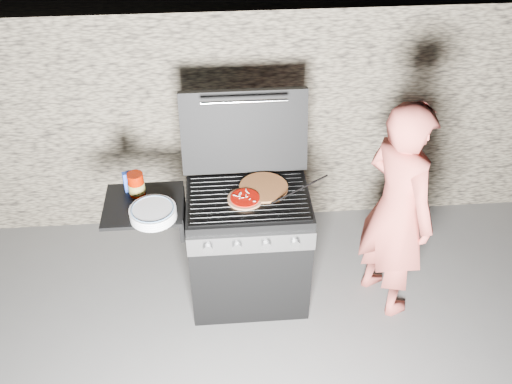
{
  "coord_description": "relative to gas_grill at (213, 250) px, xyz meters",
  "views": [
    {
      "loc": [
        -0.18,
        -2.84,
        3.2
      ],
      "look_at": [
        0.05,
        0.0,
        0.95
      ],
      "focal_mm": 40.0,
      "sensor_mm": 36.0,
      "label": 1
    }
  ],
  "objects": [
    {
      "name": "ground",
      "position": [
        0.25,
        0.0,
        -0.46
      ],
      "size": [
        50.0,
        50.0,
        0.0
      ],
      "primitive_type": "plane",
      "color": "#52514F"
    },
    {
      "name": "plate_stack",
      "position": [
        -0.35,
        -0.14,
        0.48
      ],
      "size": [
        0.31,
        0.31,
        0.07
      ],
      "primitive_type": "cylinder",
      "rotation": [
        0.0,
        0.0,
        -0.08
      ],
      "color": "white",
      "rests_on": "gas_grill"
    },
    {
      "name": "pizza_plain",
      "position": [
        0.36,
        0.08,
        0.46
      ],
      "size": [
        0.36,
        0.36,
        0.02
      ],
      "primitive_type": "cylinder",
      "rotation": [
        0.0,
        0.0,
        -0.13
      ],
      "color": "#D68340",
      "rests_on": "gas_grill"
    },
    {
      "name": "pizza_topped",
      "position": [
        0.23,
        -0.03,
        0.47
      ],
      "size": [
        0.24,
        0.24,
        0.02
      ],
      "primitive_type": null,
      "rotation": [
        0.0,
        0.0,
        -0.08
      ],
      "color": "tan",
      "rests_on": "gas_grill"
    },
    {
      "name": "tongs",
      "position": [
        0.58,
        0.0,
        0.5
      ],
      "size": [
        0.39,
        0.18,
        0.08
      ],
      "primitive_type": "cylinder",
      "rotation": [
        0.0,
        1.4,
        0.42
      ],
      "color": "black",
      "rests_on": "gas_grill"
    },
    {
      "name": "blue_carton",
      "position": [
        -0.51,
        0.14,
        0.52
      ],
      "size": [
        0.08,
        0.06,
        0.14
      ],
      "primitive_type": "cube",
      "rotation": [
        0.0,
        0.0,
        0.33
      ],
      "color": "blue",
      "rests_on": "gas_grill"
    },
    {
      "name": "stone_wall",
      "position": [
        0.25,
        1.05,
        0.44
      ],
      "size": [
        8.0,
        0.35,
        1.8
      ],
      "primitive_type": "cube",
      "color": "gray",
      "rests_on": "ground"
    },
    {
      "name": "gas_grill",
      "position": [
        0.0,
        0.0,
        0.0
      ],
      "size": [
        1.34,
        0.79,
        0.91
      ],
      "primitive_type": null,
      "color": "black",
      "rests_on": "ground"
    },
    {
      "name": "sauce_jar",
      "position": [
        -0.46,
        0.1,
        0.53
      ],
      "size": [
        0.14,
        0.14,
        0.16
      ],
      "primitive_type": "cylinder",
      "rotation": [
        0.0,
        0.0,
        0.43
      ],
      "color": "#931300",
      "rests_on": "gas_grill"
    },
    {
      "name": "person",
      "position": [
        1.21,
        -0.09,
        0.35
      ],
      "size": [
        0.6,
        0.7,
        1.62
      ],
      "primitive_type": "imported",
      "rotation": [
        0.0,
        0.0,
        2.0
      ],
      "color": "#D2584C",
      "rests_on": "ground"
    }
  ]
}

